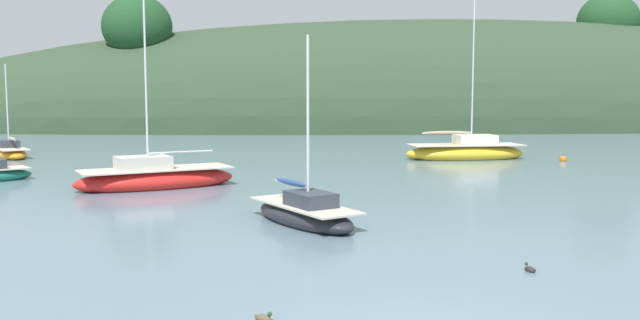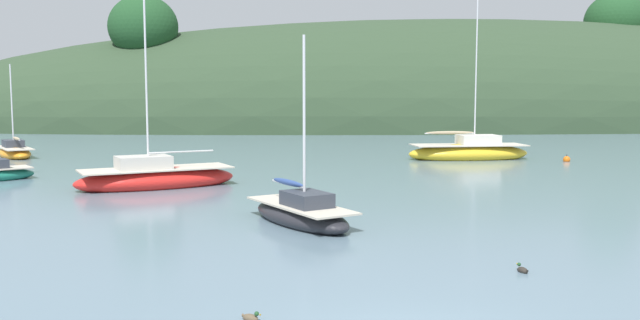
# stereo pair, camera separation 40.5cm
# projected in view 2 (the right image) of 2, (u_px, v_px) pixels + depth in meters

# --- Properties ---
(far_shoreline_hill) EXTENTS (150.00, 36.00, 30.93)m
(far_shoreline_hill) POSITION_uv_depth(u_px,v_px,m) (475.00, 126.00, 86.93)
(far_shoreline_hill) COLOR #2D422B
(far_shoreline_hill) RESTS_ON ground
(sailboat_orange_cutter) EXTENTS (7.67, 5.13, 10.57)m
(sailboat_orange_cutter) POSITION_uv_depth(u_px,v_px,m) (156.00, 178.00, 30.17)
(sailboat_orange_cutter) COLOR red
(sailboat_orange_cutter) RESTS_ON ground
(sailboat_teal_outer) EXTENTS (4.24, 5.60, 6.41)m
(sailboat_teal_outer) POSITION_uv_depth(u_px,v_px,m) (15.00, 152.00, 44.66)
(sailboat_teal_outer) COLOR orange
(sailboat_teal_outer) RESTS_ON ground
(sailboat_yellow_far) EXTENTS (8.09, 3.08, 11.85)m
(sailboat_yellow_far) POSITION_uv_depth(u_px,v_px,m) (469.00, 152.00, 43.17)
(sailboat_yellow_far) COLOR gold
(sailboat_yellow_far) RESTS_ON ground
(sailboat_black_sloop) EXTENTS (3.91, 5.42, 6.29)m
(sailboat_black_sloop) POSITION_uv_depth(u_px,v_px,m) (301.00, 213.00, 21.74)
(sailboat_black_sloop) COLOR #232328
(sailboat_black_sloop) RESTS_ON ground
(mooring_buoy_channel) EXTENTS (0.44, 0.44, 0.54)m
(mooring_buoy_channel) POSITION_uv_depth(u_px,v_px,m) (567.00, 160.00, 41.65)
(mooring_buoy_channel) COLOR orange
(mooring_buoy_channel) RESTS_ON ground
(duck_straggler) EXTENTS (0.39, 0.34, 0.24)m
(duck_straggler) POSITION_uv_depth(u_px,v_px,m) (251.00, 318.00, 12.44)
(duck_straggler) COLOR brown
(duck_straggler) RESTS_ON ground
(duck_lone_right) EXTENTS (0.26, 0.42, 0.24)m
(duck_lone_right) POSITION_uv_depth(u_px,v_px,m) (522.00, 270.00, 15.82)
(duck_lone_right) COLOR #2D2823
(duck_lone_right) RESTS_ON ground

